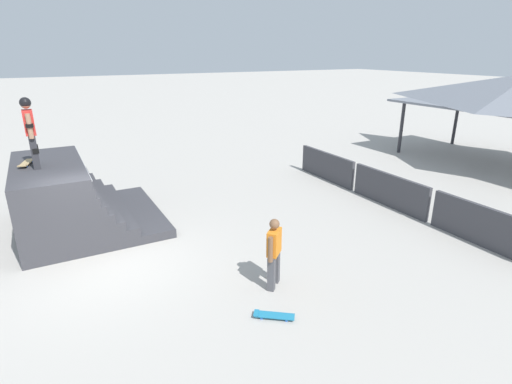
{
  "coord_description": "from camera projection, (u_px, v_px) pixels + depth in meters",
  "views": [
    {
      "loc": [
        8.94,
        -0.91,
        4.73
      ],
      "look_at": [
        -0.18,
        4.03,
        1.06
      ],
      "focal_mm": 28.0,
      "sensor_mm": 36.0,
      "label": 1
    }
  ],
  "objects": [
    {
      "name": "skateboard_on_ground",
      "position": [
        273.0,
        315.0,
        7.47
      ],
      "size": [
        0.62,
        0.73,
        0.09
      ],
      "rotation": [
        0.0,
        0.0,
        4.07
      ],
      "color": "blue",
      "rests_on": "ground"
    },
    {
      "name": "skater_on_deck",
      "position": [
        30.0,
        128.0,
        9.88
      ],
      "size": [
        0.74,
        0.26,
        1.76
      ],
      "rotation": [
        0.0,
        0.0,
        0.02
      ],
      "color": "#2D2D33",
      "rests_on": "quarter_pipe_ramp"
    },
    {
      "name": "skateboard_on_deck",
      "position": [
        26.0,
        163.0,
        10.37
      ],
      "size": [
        0.86,
        0.4,
        0.09
      ],
      "rotation": [
        0.0,
        0.0,
        -0.25
      ],
      "color": "blue",
      "rests_on": "quarter_pipe_ramp"
    },
    {
      "name": "barrier_fence",
      "position": [
        389.0,
        190.0,
        12.75
      ],
      "size": [
        9.48,
        0.12,
        1.05
      ],
      "color": "#3D3D42",
      "rests_on": "ground"
    },
    {
      "name": "quarter_pipe_ramp",
      "position": [
        67.0,
        200.0,
        11.02
      ],
      "size": [
        4.04,
        3.64,
        1.92
      ],
      "color": "#38383D",
      "rests_on": "ground"
    },
    {
      "name": "ground_plane",
      "position": [
        109.0,
        264.0,
        9.39
      ],
      "size": [
        160.0,
        160.0,
        0.0
      ],
      "primitive_type": "plane",
      "color": "#ADA8A0"
    },
    {
      "name": "bystander_walking",
      "position": [
        274.0,
        250.0,
        8.23
      ],
      "size": [
        0.49,
        0.52,
        1.54
      ],
      "rotation": [
        0.0,
        0.0,
        2.31
      ],
      "color": "#4C4C51",
      "rests_on": "ground"
    }
  ]
}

